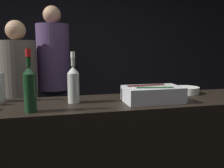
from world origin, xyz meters
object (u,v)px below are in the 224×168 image
Objects in this scene: red_wine_bottle_burgundy at (30,87)px; person_in_hoodie at (19,90)px; bowl_white at (187,90)px; white_wine_bottle at (73,83)px; ice_bin_with_bottles at (152,93)px; person_blond_tee at (54,75)px.

person_in_hoodie is (-0.23, 1.36, -0.24)m from red_wine_bottle_burgundy.
white_wine_bottle reaches higher than bowl_white.
ice_bin_with_bottles is 0.21× the size of person_blond_tee.
bowl_white is 0.56× the size of white_wine_bottle.
bowl_white is 1.66m from person_blond_tee.
ice_bin_with_bottles is 2.03× the size of bowl_white.
white_wine_bottle is 0.94× the size of red_wine_bottle_burgundy.
person_in_hoodie is at bearing 128.99° from ice_bin_with_bottles.
bowl_white is at bearing 29.40° from ice_bin_with_bottles.
red_wine_bottle_burgundy is at bearing -174.00° from ice_bin_with_bottles.
person_in_hoodie is (-1.43, 1.05, -0.12)m from bowl_white.
white_wine_bottle is 1.29m from person_in_hoodie.
white_wine_bottle is at bearing 34.99° from red_wine_bottle_burgundy.
bowl_white is at bearing 164.60° from person_blond_tee.
red_wine_bottle_burgundy reaches higher than white_wine_bottle.
bowl_white is 0.53× the size of red_wine_bottle_burgundy.
person_in_hoodie is (-0.50, 1.17, -0.22)m from white_wine_bottle.
person_in_hoodie is at bearing 113.06° from white_wine_bottle.
white_wine_bottle is (-0.53, 0.10, 0.08)m from ice_bin_with_bottles.
white_wine_bottle is at bearing -172.49° from bowl_white.
person_in_hoodie reaches higher than red_wine_bottle_burgundy.
red_wine_bottle_burgundy is (-1.20, -0.31, 0.12)m from bowl_white.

